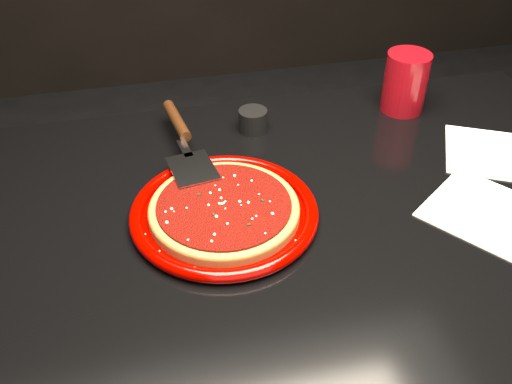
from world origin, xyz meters
TOP-DOWN VIEW (x-y plane):
  - table at (0.00, 0.00)m, footprint 1.20×0.80m
  - plate at (-0.14, 0.03)m, footprint 0.37×0.37m
  - pizza_crust at (-0.14, 0.03)m, footprint 0.30×0.30m
  - pizza_crust_rim at (-0.14, 0.03)m, footprint 0.30×0.30m
  - pizza_sauce at (-0.14, 0.03)m, footprint 0.26×0.26m
  - parmesan_dusting at (-0.14, 0.03)m, footprint 0.21×0.21m
  - basil_flecks at (-0.14, 0.03)m, footprint 0.19×0.19m
  - pizza_server at (-0.18, 0.21)m, footprint 0.14×0.33m
  - cup at (0.29, 0.29)m, footprint 0.11×0.11m
  - napkin_a at (0.28, -0.06)m, footprint 0.24×0.24m
  - napkin_b at (0.38, 0.09)m, footprint 0.21×0.22m
  - ramekin at (-0.03, 0.28)m, footprint 0.07×0.07m

SIDE VIEW (x-z plane):
  - table at x=0.00m, z-range 0.00..0.75m
  - napkin_a at x=0.28m, z-range 0.75..0.75m
  - napkin_b at x=0.38m, z-range 0.75..0.75m
  - plate at x=-0.14m, z-range 0.75..0.77m
  - pizza_crust at x=-0.14m, z-range 0.76..0.77m
  - pizza_crust_rim at x=-0.14m, z-range 0.76..0.78m
  - ramekin at x=-0.03m, z-range 0.75..0.79m
  - pizza_sauce at x=-0.14m, z-range 0.77..0.78m
  - basil_flecks at x=-0.14m, z-range 0.78..0.78m
  - parmesan_dusting at x=-0.14m, z-range 0.78..0.78m
  - pizza_server at x=-0.18m, z-range 0.78..0.80m
  - cup at x=0.29m, z-range 0.75..0.87m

